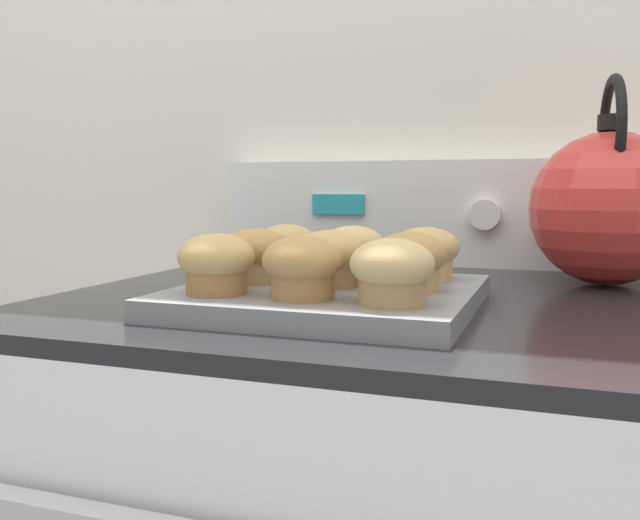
{
  "coord_description": "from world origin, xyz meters",
  "views": [
    {
      "loc": [
        0.18,
        -0.42,
        1.02
      ],
      "look_at": [
        -0.07,
        0.27,
        0.94
      ],
      "focal_mm": 38.0,
      "sensor_mm": 36.0,
      "label": 1
    }
  ],
  "objects": [
    {
      "name": "wall_back",
      "position": [
        0.0,
        0.72,
        1.2
      ],
      "size": [
        8.0,
        0.05,
        2.4
      ],
      "color": "silver",
      "rests_on": "ground_plane"
    },
    {
      "name": "control_panel",
      "position": [
        0.0,
        0.67,
        0.98
      ],
      "size": [
        0.75,
        0.07,
        0.17
      ],
      "color": "white",
      "rests_on": "stove_range"
    },
    {
      "name": "muffin_pan",
      "position": [
        -0.05,
        0.24,
        0.91
      ],
      "size": [
        0.3,
        0.3,
        0.02
      ],
      "color": "slate",
      "rests_on": "stove_range"
    },
    {
      "name": "muffin_r0_c0",
      "position": [
        -0.14,
        0.16,
        0.95
      ],
      "size": [
        0.08,
        0.08,
        0.06
      ],
      "color": "olive",
      "rests_on": "muffin_pan"
    },
    {
      "name": "muffin_r0_c1",
      "position": [
        -0.05,
        0.16,
        0.95
      ],
      "size": [
        0.08,
        0.08,
        0.06
      ],
      "color": "olive",
      "rests_on": "muffin_pan"
    },
    {
      "name": "muffin_r0_c2",
      "position": [
        0.04,
        0.16,
        0.95
      ],
      "size": [
        0.08,
        0.08,
        0.06
      ],
      "color": "#A37A4C",
      "rests_on": "muffin_pan"
    },
    {
      "name": "muffin_r1_c0",
      "position": [
        -0.14,
        0.24,
        0.95
      ],
      "size": [
        0.08,
        0.08,
        0.06
      ],
      "color": "tan",
      "rests_on": "muffin_pan"
    },
    {
      "name": "muffin_r1_c1",
      "position": [
        -0.05,
        0.24,
        0.95
      ],
      "size": [
        0.08,
        0.08,
        0.06
      ],
      "color": "#A37A4C",
      "rests_on": "muffin_pan"
    },
    {
      "name": "muffin_r1_c2",
      "position": [
        0.04,
        0.24,
        0.95
      ],
      "size": [
        0.08,
        0.08,
        0.06
      ],
      "color": "tan",
      "rests_on": "muffin_pan"
    },
    {
      "name": "muffin_r2_c0",
      "position": [
        -0.13,
        0.33,
        0.95
      ],
      "size": [
        0.08,
        0.08,
        0.06
      ],
      "color": "olive",
      "rests_on": "muffin_pan"
    },
    {
      "name": "muffin_r2_c1",
      "position": [
        -0.05,
        0.33,
        0.95
      ],
      "size": [
        0.08,
        0.08,
        0.06
      ],
      "color": "olive",
      "rests_on": "muffin_pan"
    },
    {
      "name": "muffin_r2_c2",
      "position": [
        0.04,
        0.33,
        0.95
      ],
      "size": [
        0.08,
        0.08,
        0.06
      ],
      "color": "tan",
      "rests_on": "muffin_pan"
    },
    {
      "name": "tea_kettle",
      "position": [
        0.23,
        0.52,
        1.0
      ],
      "size": [
        0.2,
        0.23,
        0.27
      ],
      "color": "red",
      "rests_on": "stove_range"
    }
  ]
}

